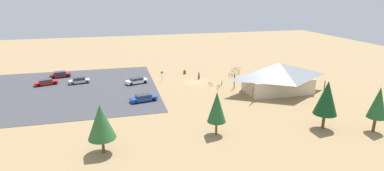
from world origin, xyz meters
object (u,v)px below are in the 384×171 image
Objects in this scene: car_silver_second_row at (79,80)px; visitor_near_lot at (265,75)px; pine_far_east at (217,107)px; bicycle_orange_yard_center at (222,83)px; car_red_back_corner at (46,82)px; visitor_crossing_yard at (199,75)px; bicycle_yellow_yard_right at (238,68)px; bicycle_white_near_sign at (239,72)px; bicycle_teal_yard_front at (250,79)px; bicycle_blue_back_row at (234,70)px; car_white_aisle_side at (137,81)px; car_maroon_by_curb at (60,75)px; bicycle_red_yard_left at (234,74)px; pine_center at (378,103)px; bicycle_green_by_bin at (231,75)px; bike_pavilion at (278,76)px; lot_sign at (162,75)px; car_blue_front_row at (144,98)px; bicycle_purple_edge_north at (210,84)px; pine_east at (327,98)px; pine_far_west at (101,122)px; trash_bin at (185,72)px.

visitor_near_lot is (-40.77, 7.34, 0.26)m from car_silver_second_row.
car_silver_second_row is (20.94, -31.10, -3.36)m from pine_far_east.
bicycle_orange_yard_center is 37.79m from car_red_back_corner.
visitor_near_lot is at bearing 163.48° from visitor_crossing_yard.
bicycle_yellow_yard_right is 4.08m from bicycle_white_near_sign.
bicycle_teal_yard_front is 44.53m from car_red_back_corner.
bicycle_blue_back_row is 25.22m from car_white_aisle_side.
car_maroon_by_curb is (41.62, -4.37, 0.36)m from bicycle_blue_back_row.
bicycle_red_yard_left is (2.89, 4.66, 0.02)m from bicycle_yellow_yard_right.
car_white_aisle_side is 14.14m from visitor_crossing_yard.
pine_center is 29.74m from bicycle_teal_yard_front.
pine_far_east reaches higher than bicycle_white_near_sign.
car_white_aisle_side reaches higher than bicycle_green_by_bin.
bike_pavilion reaches higher than visitor_crossing_yard.
car_red_back_corner is (6.82, -0.48, -0.04)m from car_silver_second_row.
visitor_crossing_yard is at bearing -57.47° from bicycle_orange_yard_center.
bicycle_white_near_sign is 36.89m from car_silver_second_row.
bicycle_red_yard_left is at bearing 168.58° from car_maroon_by_curb.
bicycle_orange_yard_center is (-8.91, -22.46, -3.68)m from pine_far_east.
car_red_back_corner is at bearing 2.85° from bicycle_yellow_yard_right.
bicycle_yellow_yard_right is at bearing -96.58° from bicycle_teal_yard_front.
bike_pavilion is 3.16× the size of car_maroon_by_curb.
pine_center is at bearing 126.93° from lot_sign.
bicycle_white_near_sign is at bearing -150.37° from car_blue_front_row.
pine_far_east is 3.79× the size of bicycle_purple_edge_north.
bike_pavilion is 49.09m from car_maroon_by_curb.
car_white_aisle_side is 2.69× the size of visitor_near_lot.
lot_sign reaches higher than car_white_aisle_side.
car_white_aisle_side reaches higher than bicycle_red_yard_left.
bicycle_teal_yard_front reaches higher than bicycle_green_by_bin.
bicycle_purple_edge_north is 0.89× the size of visitor_near_lot.
bike_pavilion reaches higher than bicycle_green_by_bin.
pine_east is at bearing 89.15° from bicycle_teal_yard_front.
pine_far_east is 15.28m from pine_far_west.
bicycle_red_yard_left is (-11.19, 4.13, -0.06)m from trash_bin.
bicycle_orange_yard_center is 0.35× the size of car_silver_second_row.
pine_far_west is (12.14, 30.18, 2.74)m from lot_sign.
pine_far_west is 35.46m from car_red_back_corner.
bicycle_red_yard_left reaches higher than bicycle_purple_edge_north.
car_maroon_by_curb is at bearing -5.99° from bicycle_blue_back_row.
bicycle_blue_back_row is at bearing -80.57° from pine_center.
bicycle_teal_yard_front is 0.36× the size of car_blue_front_row.
car_white_aisle_side reaches higher than car_blue_front_row.
pine_far_east is 42.19m from car_red_back_corner.
bicycle_teal_yard_front is at bearing -78.29° from pine_center.
pine_east reaches higher than bicycle_yellow_yard_right.
pine_far_west is 34.14m from bicycle_orange_yard_center.
car_maroon_by_curb is (41.67, -7.30, 0.37)m from bicycle_white_near_sign.
visitor_near_lot reaches higher than car_blue_front_row.
bicycle_orange_yard_center is 18.55m from car_blue_front_row.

